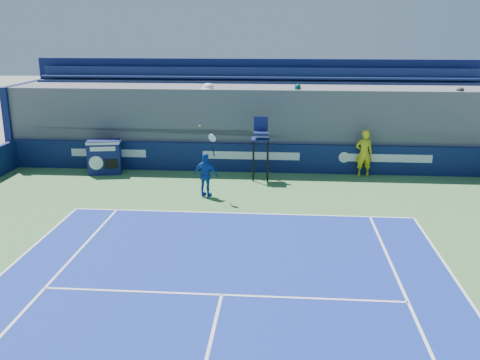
# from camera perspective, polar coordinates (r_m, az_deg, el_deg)

# --- Properties ---
(ball_person) EXTENTS (0.74, 0.53, 1.90)m
(ball_person) POSITION_cam_1_polar(r_m,az_deg,el_deg) (21.94, 13.08, 2.80)
(ball_person) COLOR yellow
(ball_person) RESTS_ON apron
(back_hoarding) EXTENTS (20.40, 0.21, 1.20)m
(back_hoarding) POSITION_cam_1_polar(r_m,az_deg,el_deg) (22.13, 1.18, 2.38)
(back_hoarding) COLOR #0D1948
(back_hoarding) RESTS_ON ground
(match_clock) EXTENTS (1.43, 0.95, 1.40)m
(match_clock) POSITION_cam_1_polar(r_m,az_deg,el_deg) (22.52, -14.26, 2.49)
(match_clock) COLOR #0F164F
(match_clock) RESTS_ON ground
(umpire_chair) EXTENTS (0.73, 0.73, 2.48)m
(umpire_chair) POSITION_cam_1_polar(r_m,az_deg,el_deg) (20.83, 2.22, 4.12)
(umpire_chair) COLOR black
(umpire_chair) RESTS_ON ground
(tennis_player) EXTENTS (0.99, 0.69, 2.57)m
(tennis_player) POSITION_cam_1_polar(r_m,az_deg,el_deg) (18.88, -3.66, 0.57)
(tennis_player) COLOR #1444A7
(tennis_player) RESTS_ON apron
(stadium_seating) EXTENTS (21.00, 4.05, 4.40)m
(stadium_seating) POSITION_cam_1_polar(r_m,az_deg,el_deg) (23.89, 1.48, 6.41)
(stadium_seating) COLOR #515156
(stadium_seating) RESTS_ON ground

